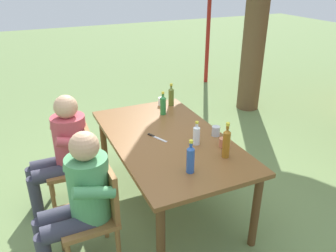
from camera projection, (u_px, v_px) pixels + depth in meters
The scene contains 15 objects.
ground_plane at pixel (168, 202), 3.52m from camera, with size 24.00×24.00×0.00m, color #6B844C.
dining_table at pixel (168, 145), 3.23m from camera, with size 1.83×1.03×0.77m.
chair_near_right at pixel (96, 209), 2.67m from camera, with size 0.45×0.45×0.87m.
chair_near_left at pixel (77, 161), 3.34m from camera, with size 0.46×0.46×0.87m.
person_in_white_shirt at pixel (80, 196), 2.56m from camera, with size 0.47×0.61×1.18m.
person_in_plaid_shirt at pixel (63, 148), 3.23m from camera, with size 0.47×0.61×1.18m.
bottle_amber at pixel (226, 142), 2.81m from camera, with size 0.06×0.06×0.32m.
bottle_clear at pixel (196, 134), 3.03m from camera, with size 0.06×0.06×0.23m.
bottle_green at pixel (163, 105), 3.65m from camera, with size 0.06×0.06×0.26m.
bottle_olive at pixel (171, 96), 3.89m from camera, with size 0.06×0.06×0.26m.
bottle_blue at pixel (191, 159), 2.60m from camera, with size 0.06×0.06×0.28m.
cup_steel at pixel (216, 131), 3.21m from camera, with size 0.08×0.08×0.09m, color #B2B7BC.
cup_terracotta at pixel (223, 142), 3.01m from camera, with size 0.08×0.08×0.08m, color #BC6B47.
cup_white at pixel (161, 101), 3.92m from camera, with size 0.07×0.07×0.09m, color white.
table_knife at pixel (156, 137), 3.18m from camera, with size 0.23×0.12×0.01m.
Camera 1 is at (2.59, -1.17, 2.23)m, focal length 35.97 mm.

